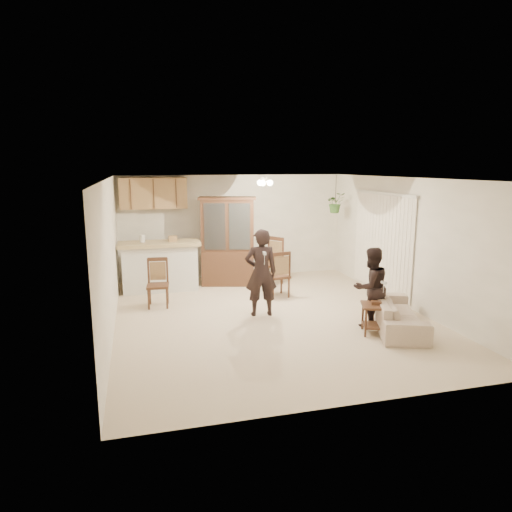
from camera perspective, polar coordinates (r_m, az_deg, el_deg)
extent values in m
plane|color=beige|center=(8.42, 1.89, -7.59)|extent=(6.50, 6.50, 0.00)
cube|color=silver|center=(7.98, 2.01, 9.67)|extent=(5.50, 6.50, 0.02)
cube|color=white|center=(11.22, -2.82, 3.70)|extent=(5.50, 0.02, 2.50)
cube|color=white|center=(5.16, 12.37, -5.54)|extent=(5.50, 0.02, 2.50)
cube|color=white|center=(7.79, -17.82, -0.16)|extent=(0.02, 6.50, 2.50)
cube|color=white|center=(9.27, 18.47, 1.54)|extent=(0.02, 6.50, 2.50)
cube|color=silver|center=(10.24, -11.90, -1.52)|extent=(1.60, 0.55, 1.00)
cube|color=tan|center=(10.14, -12.02, 1.52)|extent=(1.75, 0.70, 0.08)
cube|color=olive|center=(10.73, -12.72, 7.66)|extent=(1.50, 0.34, 0.70)
imported|color=#255321|center=(11.07, 9.89, 6.57)|extent=(0.43, 0.37, 0.48)
cylinder|color=black|center=(11.05, 9.95, 8.25)|extent=(0.01, 0.01, 0.65)
imported|color=beige|center=(8.11, 17.23, -6.13)|extent=(1.32, 2.01, 0.73)
imported|color=black|center=(8.28, 0.63, -1.44)|extent=(0.70, 0.50, 1.80)
imported|color=black|center=(8.02, 14.14, -3.87)|extent=(0.74, 0.62, 1.35)
cube|color=#3D2416|center=(10.57, -3.50, -1.47)|extent=(1.27, 0.76, 0.79)
cube|color=#3D2416|center=(10.40, -3.57, 3.85)|extent=(1.25, 0.70, 1.19)
cube|color=silver|center=(10.40, -3.57, 3.85)|extent=(1.00, 0.28, 1.04)
cube|color=#3D2416|center=(10.34, -3.61, 7.22)|extent=(1.37, 0.80, 0.06)
cube|color=#3D2416|center=(7.73, 14.78, -6.00)|extent=(0.58, 0.58, 0.04)
cube|color=#3D2416|center=(7.83, 14.66, -8.40)|extent=(0.49, 0.49, 0.03)
cube|color=#3D2416|center=(7.71, 14.80, -5.68)|extent=(0.19, 0.16, 0.05)
cube|color=#3D2416|center=(9.09, -12.16, -3.66)|extent=(0.46, 0.46, 0.05)
cube|color=#9B7D4D|center=(9.03, -12.23, -2.10)|extent=(0.31, 0.07, 0.36)
cube|color=#3D2416|center=(8.98, -12.29, -0.63)|extent=(0.38, 0.07, 0.07)
cube|color=#3D2416|center=(10.53, 1.77, -1.01)|extent=(0.68, 0.68, 0.05)
cube|color=#9B7D4D|center=(10.48, 1.78, 0.57)|extent=(0.24, 0.32, 0.42)
cube|color=#3D2416|center=(10.43, 1.79, 2.05)|extent=(0.29, 0.39, 0.08)
cube|color=#3D2416|center=(9.59, 2.69, -2.54)|extent=(0.49, 0.49, 0.05)
cube|color=#9B7D4D|center=(9.53, 2.71, -0.98)|extent=(0.33, 0.08, 0.38)
cube|color=#3D2416|center=(9.48, 2.72, 0.48)|extent=(0.40, 0.09, 0.08)
cube|color=silver|center=(7.85, 1.06, 0.34)|extent=(0.06, 0.14, 0.04)
cube|color=silver|center=(7.74, 15.68, -3.22)|extent=(0.06, 0.12, 0.04)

